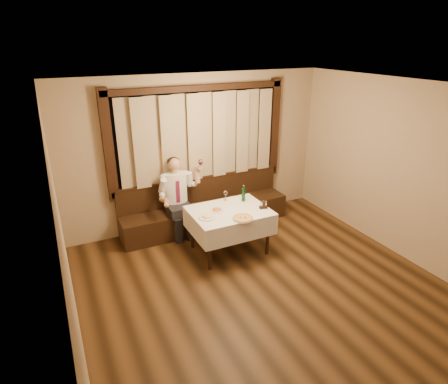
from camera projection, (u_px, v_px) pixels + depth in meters
name	position (u px, v px, depth m)	size (l,w,h in m)	color
room	(253.00, 182.00, 5.19)	(5.01, 6.01, 2.81)	black
banquette	(205.00, 211.00, 7.10)	(3.20, 0.61, 0.94)	black
dining_table	(229.00, 216.00, 6.12)	(1.27, 0.97, 0.76)	black
pizza	(243.00, 218.00, 5.77)	(0.33, 0.33, 0.03)	white
pasta_red	(217.00, 209.00, 6.04)	(0.24, 0.24, 0.08)	white
pasta_cream	(207.00, 215.00, 5.81)	(0.28, 0.28, 0.10)	white
green_bottle	(243.00, 194.00, 6.37)	(0.06, 0.06, 0.29)	#115320
table_wine_glass	(226.00, 193.00, 6.39)	(0.07, 0.07, 0.18)	white
cruet_caddy	(263.00, 206.00, 6.12)	(0.14, 0.10, 0.14)	black
seated_man	(177.00, 192.00, 6.60)	(0.80, 0.60, 1.44)	black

